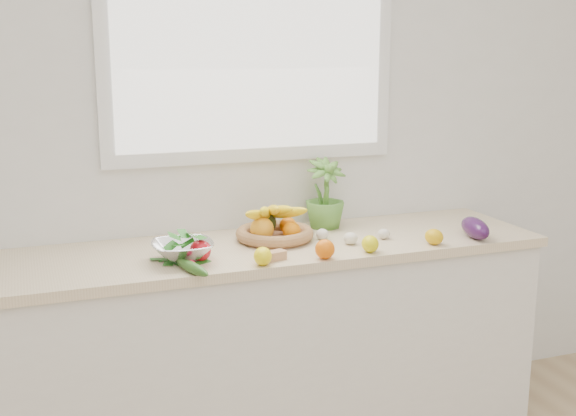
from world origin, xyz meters
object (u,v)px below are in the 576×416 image
object	(u,v)px
colander_with_spinach	(182,245)
potted_herb	(325,195)
apple	(200,250)
cucumber	(192,268)
fruit_basket	(274,229)
eggplant	(475,228)

from	to	relation	value
colander_with_spinach	potted_herb	bearing A→B (deg)	22.76
potted_herb	colander_with_spinach	xyz separation A→B (m)	(-0.71, -0.30, -0.09)
apple	potted_herb	size ratio (longest dim) A/B	0.25
apple	cucumber	xyz separation A→B (m)	(-0.06, -0.14, -0.02)
cucumber	potted_herb	world-z (taller)	potted_herb
potted_herb	fruit_basket	distance (m)	0.33
apple	eggplant	world-z (taller)	eggplant
cucumber	colander_with_spinach	distance (m)	0.16
fruit_basket	colander_with_spinach	distance (m)	0.45
apple	potted_herb	distance (m)	0.72
eggplant	colander_with_spinach	bearing A→B (deg)	175.64
apple	fruit_basket	size ratio (longest dim) A/B	0.22
apple	potted_herb	bearing A→B (deg)	26.11
eggplant	colander_with_spinach	size ratio (longest dim) A/B	0.88
cucumber	fruit_basket	distance (m)	0.53
apple	cucumber	bearing A→B (deg)	-114.95
eggplant	potted_herb	world-z (taller)	potted_herb
fruit_basket	apple	bearing A→B (deg)	-152.67
eggplant	potted_herb	xyz separation A→B (m)	(-0.52, 0.39, 0.11)
eggplant	cucumber	world-z (taller)	eggplant
fruit_basket	eggplant	bearing A→B (deg)	-17.81
eggplant	fruit_basket	world-z (taller)	fruit_basket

